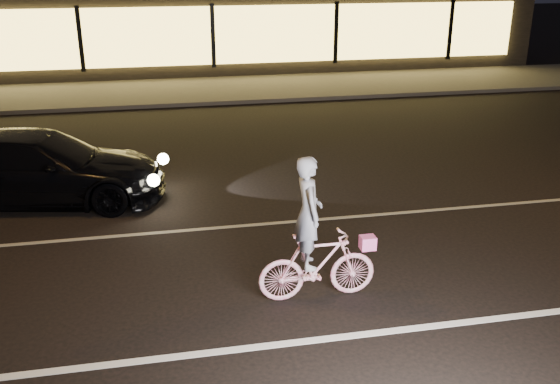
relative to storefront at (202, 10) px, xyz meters
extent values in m
plane|color=black|center=(0.00, -18.97, -2.15)|extent=(90.00, 90.00, 0.00)
cube|color=silver|center=(0.00, -20.47, -2.14)|extent=(60.00, 0.12, 0.01)
cube|color=gray|center=(0.00, -16.97, -2.14)|extent=(60.00, 0.10, 0.01)
cube|color=#383533|center=(0.00, -5.97, -2.09)|extent=(30.00, 4.00, 0.12)
cube|color=black|center=(0.00, 0.03, -0.15)|extent=(25.00, 8.00, 4.00)
cube|color=#EAC251|center=(0.00, -4.07, -0.55)|extent=(23.00, 0.15, 2.00)
cube|color=black|center=(-4.50, -4.15, -0.55)|extent=(0.15, 0.08, 2.20)
cube|color=black|center=(0.00, -4.15, -0.55)|extent=(0.15, 0.08, 2.20)
cube|color=black|center=(4.50, -4.15, -0.55)|extent=(0.15, 0.08, 2.20)
cube|color=black|center=(9.00, -4.15, -0.55)|extent=(0.15, 0.08, 2.20)
imported|color=#E84273|center=(-0.18, -19.49, -1.67)|extent=(1.60, 0.45, 0.96)
imported|color=white|center=(-0.32, -19.49, -0.89)|extent=(0.36, 0.55, 1.51)
cube|color=#FA44B0|center=(0.51, -19.49, -1.40)|extent=(0.20, 0.16, 0.18)
imported|color=black|center=(-4.32, -15.09, -1.49)|extent=(4.79, 2.56, 1.32)
sphere|color=#FFF2BF|center=(-2.07, -14.85, -1.54)|extent=(0.22, 0.22, 0.22)
sphere|color=#FFF2BF|center=(-2.27, -16.04, -1.54)|extent=(0.22, 0.22, 0.22)
camera|label=1|loc=(-2.13, -26.61, 2.23)|focal=40.00mm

